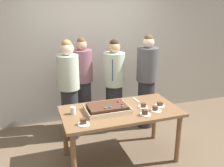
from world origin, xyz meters
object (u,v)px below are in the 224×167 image
plated_slice_far_left (160,105)px  person_serving_front (114,84)px  plated_slice_center_front (83,123)px  person_striped_tie_right (147,81)px  drink_cup_nearest (73,110)px  cake_server_utensil (136,100)px  person_far_right_suit (83,83)px  party_table (121,116)px  plated_slice_near_left (145,113)px  plated_slice_far_right (143,106)px  plated_slice_near_right (155,109)px  person_green_shirt_behind (69,89)px  sheet_cake (107,108)px

plated_slice_far_left → person_serving_front: 1.11m
plated_slice_center_front → person_striped_tie_right: size_ratio=0.09×
drink_cup_nearest → cake_server_utensil: 1.02m
person_serving_front → person_far_right_suit: (-0.53, 0.17, 0.02)m
party_table → plated_slice_far_left: (0.58, -0.06, 0.12)m
plated_slice_near_left → drink_cup_nearest: drink_cup_nearest is taller
plated_slice_far_left → plated_slice_near_left: bearing=-149.1°
party_table → plated_slice_far_right: (0.33, -0.03, 0.12)m
plated_slice_near_right → person_green_shirt_behind: 1.45m
plated_slice_far_left → plated_slice_far_right: bearing=173.0°
cake_server_utensil → plated_slice_far_right: bearing=-94.6°
cake_server_utensil → person_green_shirt_behind: size_ratio=0.12×
plated_slice_near_right → person_far_right_suit: person_far_right_suit is taller
plated_slice_far_left → person_serving_front: size_ratio=0.09×
person_serving_front → person_striped_tie_right: person_striped_tie_right is taller
plated_slice_near_left → drink_cup_nearest: 0.96m
party_table → cake_server_utensil: cake_server_utensil is taller
plated_slice_far_right → plated_slice_center_front: 0.95m
party_table → sheet_cake: bearing=174.9°
plated_slice_near_right → person_serving_front: 1.20m
sheet_cake → drink_cup_nearest: sheet_cake is taller
person_far_right_suit → drink_cup_nearest: bearing=-23.3°
plated_slice_far_right → person_striped_tie_right: 0.98m
sheet_cake → person_striped_tie_right: 1.28m
plated_slice_far_right → person_far_right_suit: bearing=116.9°
person_green_shirt_behind → party_table: bearing=9.3°
cake_server_utensil → plated_slice_near_right: bearing=-78.4°
sheet_cake → plated_slice_near_left: 0.52m
plated_slice_center_front → cake_server_utensil: (0.94, 0.52, -0.02)m
sheet_cake → plated_slice_far_right: (0.52, -0.04, -0.03)m
drink_cup_nearest → cake_server_utensil: size_ratio=0.50×
person_serving_front → person_green_shirt_behind: (-0.83, -0.16, 0.04)m
plated_slice_center_front → person_green_shirt_behind: bearing=89.3°
plated_slice_center_front → plated_slice_near_left: bearing=0.2°
plated_slice_far_right → person_striped_tie_right: person_striped_tie_right is taller
plated_slice_near_right → plated_slice_far_right: 0.19m
plated_slice_far_right → drink_cup_nearest: (-0.98, 0.11, 0.03)m
plated_slice_near_right → drink_cup_nearest: drink_cup_nearest is taller
plated_slice_near_right → person_far_right_suit: bearing=118.0°
plated_slice_far_right → plated_slice_center_front: plated_slice_center_front is taller
plated_slice_near_left → person_serving_front: person_serving_front is taller
plated_slice_far_right → cake_server_utensil: (0.02, 0.28, -0.02)m
person_serving_front → person_far_right_suit: bearing=-83.8°
sheet_cake → plated_slice_far_left: (0.77, -0.08, -0.03)m
plated_slice_near_right → cake_server_utensil: 0.45m
sheet_cake → plated_slice_near_right: 0.67m
plated_slice_far_left → plated_slice_near_right: bearing=-137.6°
plated_slice_center_front → drink_cup_nearest: 0.35m
party_table → plated_slice_near_left: size_ratio=10.97×
plated_slice_center_front → sheet_cake: bearing=34.9°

